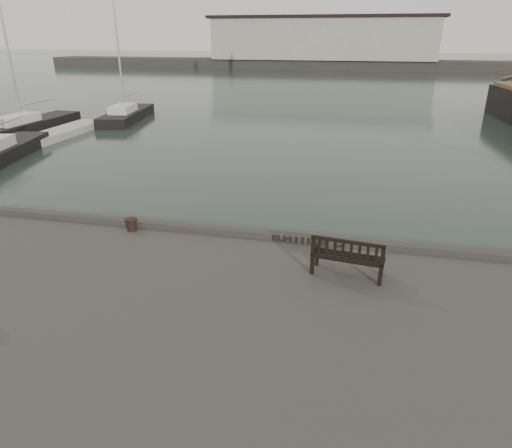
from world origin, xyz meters
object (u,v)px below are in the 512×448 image
at_px(bollard_left, 132,224).
at_px(yacht_b, 28,128).
at_px(bench, 347,263).
at_px(yacht_d, 127,117).
at_px(yacht_c, 2,155).

height_order(bollard_left, yacht_b, yacht_b).
height_order(bench, bollard_left, bench).
relative_size(bollard_left, yacht_d, 0.03).
relative_size(bench, bollard_left, 4.80).
relative_size(bench, yacht_d, 0.15).
bearing_deg(yacht_d, bench, -63.34).
bearing_deg(yacht_d, yacht_c, -102.99).
distance_m(bench, yacht_b, 32.15).
xyz_separation_m(bollard_left, yacht_d, (-13.53, 25.46, -1.51)).
height_order(bollard_left, yacht_c, yacht_c).
bearing_deg(yacht_d, bollard_left, -71.75).
bearing_deg(yacht_d, yacht_b, -137.84).
bearing_deg(bollard_left, bench, -12.24).
bearing_deg(bollard_left, yacht_d, 117.98).
distance_m(bollard_left, yacht_c, 18.35).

